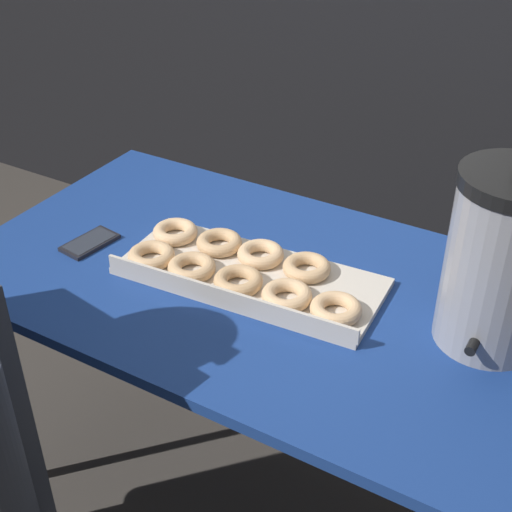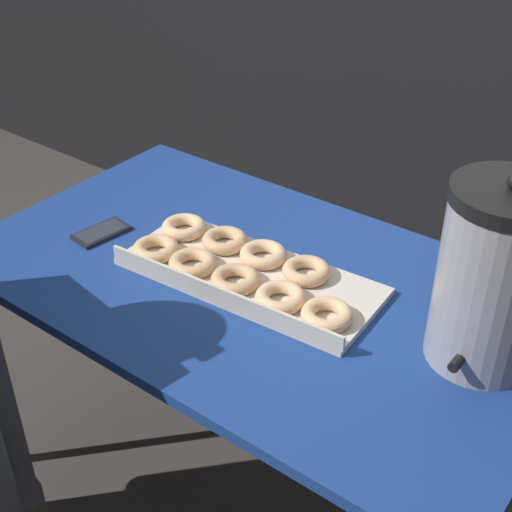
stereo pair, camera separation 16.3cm
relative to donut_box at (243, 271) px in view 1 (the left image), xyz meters
The scene contains 5 objects.
ground_plane 0.78m from the donut_box, 37.14° to the left, with size 12.00×12.00×0.00m, color #3D3833.
folding_table 0.08m from the donut_box, 37.14° to the left, with size 1.40×0.82×0.76m.
donut_box is the anchor object (origin of this frame).
coffee_urn 0.57m from the donut_box, ahead, with size 0.22×0.25×0.41m.
cell_phone 0.42m from the donut_box, behind, with size 0.09×0.15×0.01m.
Camera 1 is at (0.69, -1.18, 1.72)m, focal length 50.00 mm.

